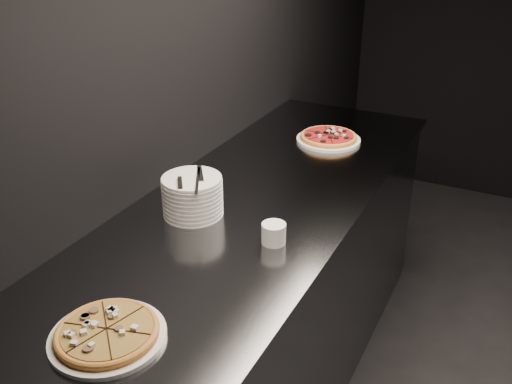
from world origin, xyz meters
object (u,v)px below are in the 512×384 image
at_px(pizza_tomato, 329,138).
at_px(counter, 246,314).
at_px(pizza_mushroom, 107,333).
at_px(cutlery, 191,179).
at_px(ramekin, 274,233).
at_px(plate_stack, 193,196).

bearing_deg(pizza_tomato, counter, -92.89).
height_order(pizza_mushroom, cutlery, cutlery).
bearing_deg(ramekin, counter, 139.71).
xyz_separation_m(counter, pizza_mushroom, (0.02, -0.74, 0.48)).
xyz_separation_m(plate_stack, cutlery, (0.01, -0.02, 0.07)).
height_order(counter, pizza_mushroom, pizza_mushroom).
relative_size(pizza_mushroom, plate_stack, 1.54).
relative_size(counter, plate_stack, 12.12).
distance_m(counter, cutlery, 0.62).
xyz_separation_m(pizza_mushroom, ramekin, (0.17, 0.58, 0.02)).
height_order(plate_stack, ramekin, plate_stack).
xyz_separation_m(counter, cutlery, (-0.13, -0.13, 0.60)).
bearing_deg(pizza_mushroom, cutlery, 103.52).
xyz_separation_m(counter, plate_stack, (-0.14, -0.11, 0.53)).
relative_size(pizza_tomato, ramekin, 3.74).
distance_m(pizza_mushroom, cutlery, 0.64).
bearing_deg(cutlery, ramekin, -41.13).
xyz_separation_m(pizza_mushroom, pizza_tomato, (0.02, 1.47, 0.00)).
distance_m(plate_stack, cutlery, 0.07).
bearing_deg(counter, plate_stack, -141.71).
height_order(pizza_tomato, ramekin, ramekin).
height_order(pizza_mushroom, ramekin, ramekin).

